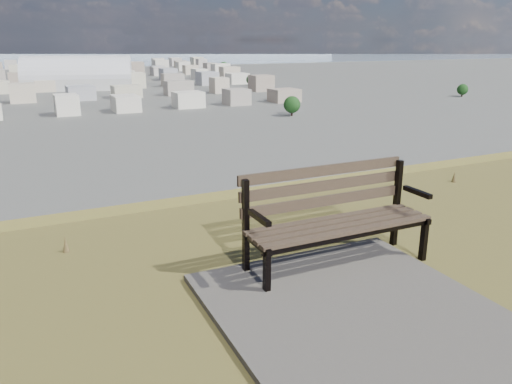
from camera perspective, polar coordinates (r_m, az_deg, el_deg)
park_bench at (r=5.33m, az=8.93°, el=-2.30°), size 2.02×0.67×1.05m
gravel_patch at (r=4.33m, az=14.94°, el=-15.80°), size 2.48×3.49×0.07m
arena at (r=309.67m, az=-19.59°, el=12.07°), size 63.19×38.32×24.88m
city_blocks at (r=397.89m, az=-25.92°, el=11.91°), size 395.00×361.00×7.00m
bay_water at (r=903.13m, az=-26.49°, el=13.55°), size 2400.00×700.00×0.12m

